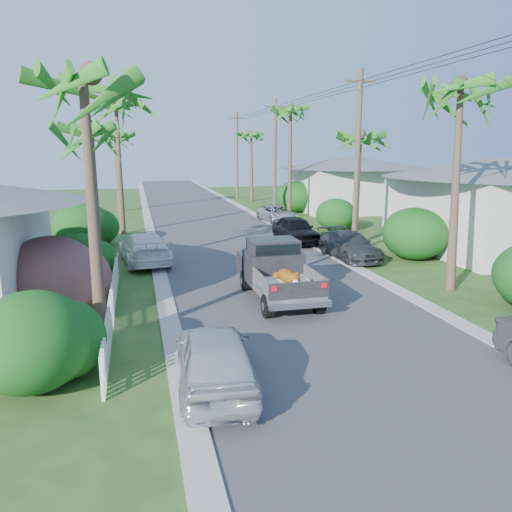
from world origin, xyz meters
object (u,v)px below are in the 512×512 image
object	(u,v)px
palm_r_a	(464,85)
house_right_far	(351,186)
palm_l_a	(83,76)
palm_r_c	(291,109)
palm_l_c	(116,103)
palm_l_b	(90,126)
parked_car_rd	(277,214)
house_right_near	(495,208)
utility_pole_d	(237,155)
utility_pole_c	(275,157)
parked_car_ln	(215,358)
pickup_truck	(275,269)
parked_car_rm	(349,246)
palm_l_d	(115,134)
palm_r_b	(360,135)
palm_r_d	(251,134)
parked_car_lf	(144,248)
parked_car_rf	(295,230)
utility_pole_b	(357,162)

from	to	relation	value
palm_r_a	house_right_far	distance (m)	25.48
palm_l_a	palm_r_c	size ratio (longest dim) A/B	0.87
palm_l_c	palm_l_b	bearing A→B (deg)	-94.57
parked_car_rd	house_right_near	bearing A→B (deg)	-62.87
palm_l_c	house_right_far	distance (m)	21.41
palm_r_a	utility_pole_d	bearing A→B (deg)	91.08
utility_pole_c	utility_pole_d	distance (m)	15.00
palm_l_a	house_right_near	xyz separation A→B (m)	(19.20, 9.00, -4.71)
parked_car_ln	palm_r_c	distance (m)	28.70
pickup_truck	parked_car_rm	bearing A→B (deg)	45.23
palm_l_d	palm_r_b	size ratio (longest dim) A/B	1.07
parked_car_ln	utility_pole_c	xyz separation A→B (m)	(9.20, 27.94, 3.90)
palm_l_a	palm_r_a	size ratio (longest dim) A/B	0.94
parked_car_rd	palm_r_d	world-z (taller)	palm_r_d
palm_l_a	palm_r_d	distance (m)	39.12
pickup_truck	palm_l_a	xyz separation A→B (m)	(-5.80, -3.57, 5.92)
parked_car_rd	palm_l_d	size ratio (longest dim) A/B	0.56
parked_car_rd	parked_car_lf	distance (m)	15.05
palm_l_a	palm_l_c	distance (m)	19.03
parked_car_rd	parked_car_rf	bearing A→B (deg)	-104.58
palm_r_b	palm_r_c	size ratio (longest dim) A/B	0.77
palm_r_b	parked_car_rd	bearing A→B (deg)	100.26
parked_car_lf	house_right_near	size ratio (longest dim) A/B	0.55
parked_car_lf	house_right_near	world-z (taller)	house_right_near
parked_car_rm	palm_l_c	bearing A→B (deg)	133.97
palm_r_b	palm_r_c	world-z (taller)	palm_r_c
pickup_truck	utility_pole_b	xyz separation A→B (m)	(6.00, 6.43, 3.59)
palm_l_d	utility_pole_b	size ratio (longest dim) A/B	0.86
parked_car_rf	utility_pole_d	world-z (taller)	utility_pole_d
parked_car_lf	palm_r_c	bearing A→B (deg)	-137.77
parked_car_rf	pickup_truck	bearing A→B (deg)	-113.53
parked_car_ln	house_right_far	size ratio (longest dim) A/B	0.46
palm_r_b	parked_car_lf	bearing A→B (deg)	-170.57
palm_r_a	palm_r_d	world-z (taller)	palm_r_a
parked_car_rd	palm_r_c	distance (m)	7.76
parked_car_rd	utility_pole_d	xyz separation A→B (m)	(0.74, 18.41, 4.00)
parked_car_rf	palm_r_c	size ratio (longest dim) A/B	0.46
palm_l_a	utility_pole_b	world-z (taller)	utility_pole_b
palm_l_b	utility_pole_d	distance (m)	33.42
parked_car_rf	palm_r_c	distance (m)	12.32
house_right_near	utility_pole_c	xyz separation A→B (m)	(-7.40, 16.00, 2.38)
pickup_truck	parked_car_ln	bearing A→B (deg)	-116.23
palm_l_a	palm_r_c	bearing A→B (deg)	61.67
pickup_truck	utility_pole_c	bearing A→B (deg)	74.37
parked_car_rm	house_right_far	world-z (taller)	house_right_far
utility_pole_c	parked_car_lf	bearing A→B (deg)	-125.04
parked_car_lf	palm_l_c	distance (m)	11.51
palm_r_b	parked_car_rf	bearing A→B (deg)	153.82
palm_r_b	utility_pole_b	world-z (taller)	utility_pole_b
parked_car_ln	palm_r_a	xyz separation A→B (m)	(9.90, 5.94, 6.72)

